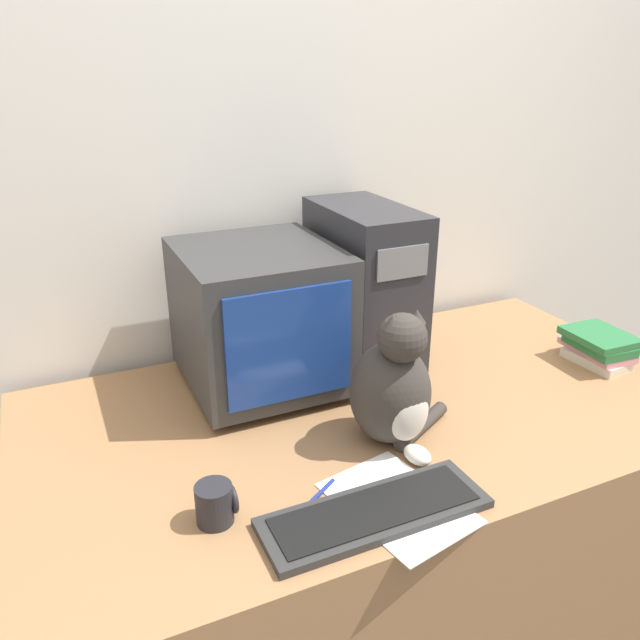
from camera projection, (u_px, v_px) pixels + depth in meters
name	position (u px, v px, depth m)	size (l,w,h in m)	color
wall_back	(291.00, 174.00, 1.89)	(7.00, 0.05, 2.50)	silver
desk	(370.00, 518.00, 1.78)	(1.78, 0.97, 0.73)	#9E7047
crt_monitor	(260.00, 317.00, 1.67)	(0.40, 0.44, 0.39)	#333333
computer_tower	(364.00, 286.00, 1.81)	(0.21, 0.41, 0.47)	#28282D
keyboard	(375.00, 512.00, 1.24)	(0.47, 0.16, 0.02)	#2D2D2D
cat	(394.00, 389.00, 1.44)	(0.29, 0.26, 0.34)	#38332D
book_stack	(598.00, 347.00, 1.86)	(0.16, 0.22, 0.10)	beige
pen	(316.00, 497.00, 1.29)	(0.12, 0.08, 0.01)	navy
paper_sheet	(398.00, 503.00, 1.28)	(0.26, 0.33, 0.00)	white
mug	(216.00, 503.00, 1.22)	(0.08, 0.07, 0.08)	#232328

